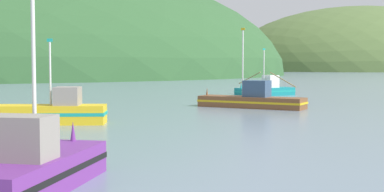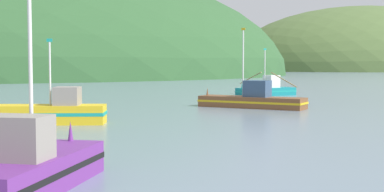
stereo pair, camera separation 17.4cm
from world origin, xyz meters
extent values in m
ellipsoid|color=#516B38|center=(-2.24, 249.93, 0.00)|extent=(155.55, 124.44, 70.12)
ellipsoid|color=#516B38|center=(157.43, 245.25, 0.00)|extent=(157.99, 126.39, 70.85)
cube|color=#6B2D84|center=(-18.12, 6.81, 0.54)|extent=(4.97, 6.73, 1.08)
cube|color=black|center=(-18.12, 6.81, 0.59)|extent=(5.02, 6.80, 0.19)
cone|color=#6B2D84|center=(-16.77, 9.42, 1.43)|extent=(0.27, 0.27, 0.70)
cube|color=gray|center=(-18.48, 6.12, 1.72)|extent=(2.25, 1.98, 1.27)
cylinder|color=silver|center=(-18.06, 6.94, 4.09)|extent=(0.12, 0.12, 6.01)
cube|color=brown|center=(-0.08, 32.49, 0.48)|extent=(8.12, 8.23, 0.96)
cube|color=gold|center=(-0.08, 32.49, 0.53)|extent=(8.20, 8.31, 0.17)
cone|color=brown|center=(-3.09, 35.56, 1.31)|extent=(0.28, 0.28, 0.70)
cube|color=#334C6B|center=(0.29, 32.11, 1.67)|extent=(2.58, 2.58, 1.41)
cylinder|color=silver|center=(-0.64, 33.06, 3.83)|extent=(0.12, 0.12, 5.73)
cube|color=gold|center=(-0.64, 33.06, 6.81)|extent=(0.27, 0.28, 0.20)
cube|color=gold|center=(-17.22, 24.84, 0.60)|extent=(7.41, 3.71, 1.20)
cube|color=teal|center=(-17.22, 24.84, 0.66)|extent=(7.49, 3.74, 0.22)
cube|color=gray|center=(-16.05, 24.54, 1.77)|extent=(1.93, 2.10, 1.15)
cylinder|color=silver|center=(-17.08, 24.81, 3.19)|extent=(0.12, 0.12, 3.97)
cube|color=teal|center=(-17.08, 24.81, 5.29)|extent=(0.36, 0.12, 0.20)
cube|color=#147F84|center=(8.35, 47.98, 0.48)|extent=(7.62, 3.40, 0.95)
cube|color=teal|center=(8.35, 47.98, 0.52)|extent=(7.69, 3.43, 0.17)
cone|color=#147F84|center=(5.02, 47.36, 1.30)|extent=(0.23, 0.23, 0.70)
cube|color=silver|center=(9.12, 48.12, 1.70)|extent=(1.64, 1.97, 1.49)
cylinder|color=silver|center=(8.16, 47.94, 3.18)|extent=(0.12, 0.12, 4.46)
cube|color=teal|center=(8.16, 47.94, 5.53)|extent=(0.36, 0.09, 0.20)
cylinder|color=#997F4C|center=(8.97, 44.61, 2.02)|extent=(0.98, 4.72, 1.64)
cylinder|color=#997F4C|center=(7.73, 51.34, 2.02)|extent=(0.98, 4.72, 1.64)
camera|label=1|loc=(-18.04, -9.49, 3.82)|focal=49.16mm
camera|label=2|loc=(-17.87, -9.54, 3.82)|focal=49.16mm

